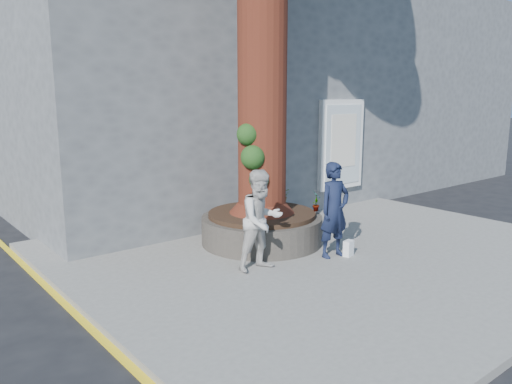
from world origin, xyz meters
TOP-DOWN VIEW (x-y plane):
  - ground at (0.00, 0.00)m, footprint 120.00×120.00m
  - pavement at (1.50, 1.00)m, footprint 9.00×8.00m
  - yellow_line at (-3.05, 1.00)m, footprint 0.10×30.00m
  - stone_shop at (2.50, 7.20)m, footprint 10.30×8.30m
  - neighbour_shop at (10.50, 7.20)m, footprint 6.00×8.00m
  - planter at (0.80, 2.00)m, footprint 2.30×2.30m
  - man at (1.24, 0.57)m, footprint 0.65×0.46m
  - woman at (-0.16, 0.85)m, footprint 0.83×0.67m
  - shopping_bag at (1.46, 0.40)m, footprint 0.22×0.17m
  - plant_a at (1.65, 1.40)m, footprint 0.25×0.26m
  - plant_b at (1.07, 1.92)m, footprint 0.31×0.31m
  - plant_c at (-0.05, 1.15)m, footprint 0.25×0.25m
  - plant_d at (1.65, 2.34)m, footprint 0.37×0.37m

SIDE VIEW (x-z plane):
  - ground at x=0.00m, z-range 0.00..0.00m
  - yellow_line at x=-3.05m, z-range 0.00..0.01m
  - pavement at x=1.50m, z-range 0.00..0.12m
  - shopping_bag at x=1.46m, z-range 0.12..0.40m
  - planter at x=0.80m, z-range 0.11..0.71m
  - plant_d at x=1.65m, z-range 0.72..1.03m
  - plant_c at x=-0.05m, z-range 0.72..1.04m
  - plant_b at x=1.07m, z-range 0.72..1.12m
  - plant_a at x=1.65m, z-range 0.72..1.13m
  - woman at x=-0.16m, z-range 0.12..1.76m
  - man at x=1.24m, z-range 0.12..1.79m
  - neighbour_shop at x=10.50m, z-range 0.00..6.00m
  - stone_shop at x=2.50m, z-range 0.01..6.31m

